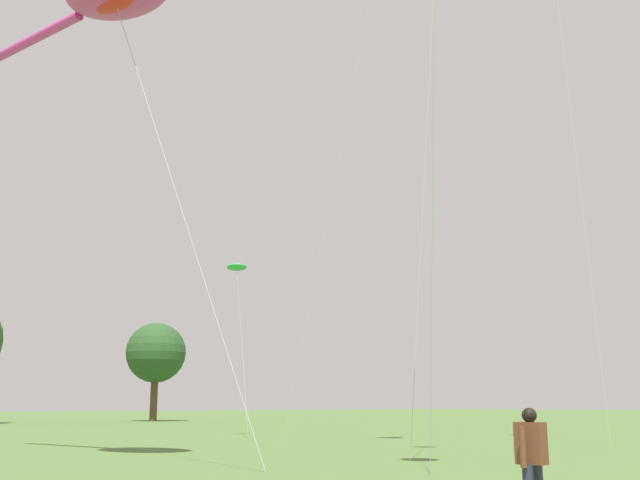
% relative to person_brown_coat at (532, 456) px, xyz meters
% --- Properties ---
extents(person_brown_coat, '(0.53, 0.41, 1.49)m').
position_rel_person_brown_coat_xyz_m(person_brown_coat, '(0.00, 0.00, 0.00)').
color(person_brown_coat, '#282D42').
rests_on(person_brown_coat, ground).
extents(small_kite_box_yellow, '(1.18, 2.79, 8.38)m').
position_rel_person_brown_coat_xyz_m(small_kite_box_yellow, '(9.84, 25.54, 7.23)').
color(small_kite_box_yellow, green).
rests_on(small_kite_box_yellow, ground).
extents(tree_broad_distant, '(5.30, 5.30, 8.63)m').
position_rel_person_brown_coat_xyz_m(tree_broad_distant, '(19.51, 57.04, 5.08)').
color(tree_broad_distant, '#513823').
rests_on(tree_broad_distant, ground).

